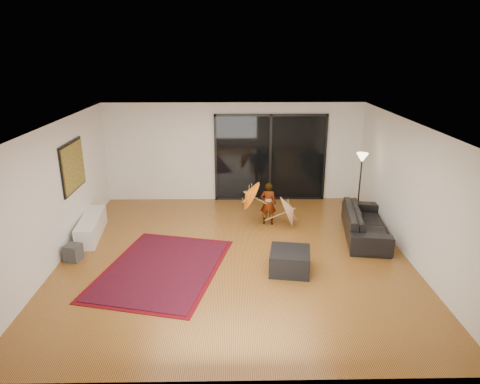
{
  "coord_description": "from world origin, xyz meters",
  "views": [
    {
      "loc": [
        -0.04,
        -7.93,
        4.06
      ],
      "look_at": [
        0.12,
        0.84,
        1.1
      ],
      "focal_mm": 32.0,
      "sensor_mm": 36.0,
      "label": 1
    }
  ],
  "objects_px": {
    "sofa": "(365,223)",
    "child": "(268,204)",
    "media_console": "(91,226)",
    "ottoman": "(290,261)"
  },
  "relations": [
    {
      "from": "sofa",
      "to": "ottoman",
      "type": "relative_size",
      "value": 2.96
    },
    {
      "from": "media_console",
      "to": "ottoman",
      "type": "distance_m",
      "value": 4.62
    },
    {
      "from": "media_console",
      "to": "child",
      "type": "relative_size",
      "value": 1.56
    },
    {
      "from": "media_console",
      "to": "ottoman",
      "type": "xyz_separation_m",
      "value": [
        4.29,
        -1.71,
        -0.01
      ]
    },
    {
      "from": "sofa",
      "to": "child",
      "type": "relative_size",
      "value": 2.12
    },
    {
      "from": "media_console",
      "to": "child",
      "type": "height_order",
      "value": "child"
    },
    {
      "from": "media_console",
      "to": "child",
      "type": "xyz_separation_m",
      "value": [
        4.06,
        0.62,
        0.3
      ]
    },
    {
      "from": "sofa",
      "to": "child",
      "type": "height_order",
      "value": "child"
    },
    {
      "from": "media_console",
      "to": "child",
      "type": "bearing_deg",
      "value": 2.47
    },
    {
      "from": "child",
      "to": "ottoman",
      "type": "bearing_deg",
      "value": 104.16
    }
  ]
}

